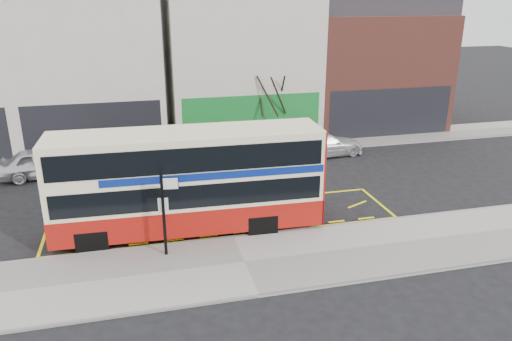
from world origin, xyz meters
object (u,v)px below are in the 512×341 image
object	(u,v)px
double_decker_bus	(189,180)
street_tree_right	(271,84)
car_silver	(45,162)
car_white	(324,144)
car_grey	(137,157)
bus_stop_post	(165,208)

from	to	relation	value
double_decker_bus	street_tree_right	distance (m)	12.13
car_silver	car_white	xyz separation A→B (m)	(14.98, -0.08, -0.10)
car_grey	car_silver	bearing A→B (deg)	93.68
double_decker_bus	car_white	xyz separation A→B (m)	(8.59, 7.84, -1.47)
car_silver	car_grey	distance (m)	4.51
car_silver	street_tree_right	bearing A→B (deg)	-85.03
double_decker_bus	car_white	size ratio (longest dim) A/B	2.24
double_decker_bus	car_grey	distance (m)	8.52
bus_stop_post	car_white	size ratio (longest dim) A/B	0.65
car_silver	double_decker_bus	bearing A→B (deg)	-147.29
double_decker_bus	street_tree_right	xyz separation A→B (m)	(6.07, 10.38, 1.65)
car_white	street_tree_right	size ratio (longest dim) A/B	0.82
bus_stop_post	car_silver	xyz separation A→B (m)	(-5.34, 9.81, -1.17)
double_decker_bus	car_silver	xyz separation A→B (m)	(-6.39, 7.92, -1.37)
bus_stop_post	street_tree_right	size ratio (longest dim) A/B	0.53
double_decker_bus	bus_stop_post	bearing A→B (deg)	-117.22
car_silver	car_grey	xyz separation A→B (m)	(4.51, 0.25, -0.14)
double_decker_bus	bus_stop_post	size ratio (longest dim) A/B	3.46
car_grey	street_tree_right	distance (m)	8.84
bus_stop_post	car_grey	size ratio (longest dim) A/B	0.78
car_grey	street_tree_right	bearing A→B (deg)	-74.03
car_silver	street_tree_right	size ratio (longest dim) A/B	0.81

